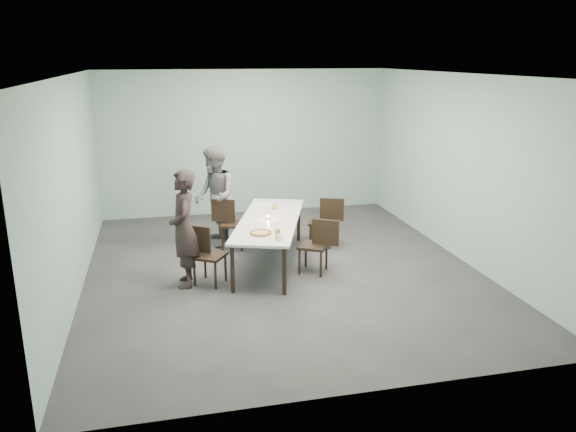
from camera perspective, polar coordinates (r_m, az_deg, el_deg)
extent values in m
plane|color=#333335|center=(8.95, -0.64, -5.41)|extent=(7.00, 7.00, 0.00)
cube|color=#92B8B2|center=(11.90, -4.34, 7.43)|extent=(6.00, 0.02, 3.00)
cube|color=#92B8B2|center=(5.27, 7.58, -3.71)|extent=(6.00, 0.02, 3.00)
cube|color=#92B8B2|center=(8.41, -21.08, 2.80)|extent=(0.02, 7.00, 3.00)
cube|color=#92B8B2|center=(9.60, 17.15, 4.70)|extent=(0.02, 7.00, 3.00)
cube|color=white|center=(8.33, -0.71, 14.17)|extent=(6.00, 7.00, 0.02)
cube|color=white|center=(8.96, -1.90, -0.44)|extent=(1.69, 2.75, 0.04)
cylinder|color=black|center=(8.01, -5.67, -5.40)|extent=(0.06, 0.06, 0.71)
cylinder|color=black|center=(10.28, -3.03, -0.47)|extent=(0.06, 0.06, 0.71)
cylinder|color=black|center=(7.90, -0.37, -5.62)|extent=(0.06, 0.06, 0.71)
cylinder|color=black|center=(10.20, 1.08, -0.59)|extent=(0.06, 0.06, 0.71)
cube|color=black|center=(8.34, -7.97, -4.03)|extent=(0.58, 0.58, 0.04)
cube|color=black|center=(8.35, -9.19, -2.33)|extent=(0.38, 0.26, 0.40)
cylinder|color=black|center=(8.36, -9.48, -5.71)|extent=(0.04, 0.04, 0.41)
cylinder|color=black|center=(8.64, -8.41, -4.94)|extent=(0.04, 0.04, 0.41)
cylinder|color=black|center=(8.21, -7.37, -6.03)|extent=(0.04, 0.04, 0.41)
cylinder|color=black|center=(8.49, -6.36, -5.23)|extent=(0.04, 0.04, 0.41)
cube|color=black|center=(9.83, -5.50, -0.84)|extent=(0.55, 0.55, 0.04)
cube|color=black|center=(9.81, -6.61, 0.56)|extent=(0.40, 0.20, 0.40)
cylinder|color=black|center=(9.79, -6.67, -2.34)|extent=(0.04, 0.04, 0.41)
cylinder|color=black|center=(10.10, -6.16, -1.74)|extent=(0.04, 0.04, 0.41)
cylinder|color=black|center=(9.70, -4.74, -2.44)|extent=(0.04, 0.04, 0.41)
cylinder|color=black|center=(10.02, -4.28, -1.84)|extent=(0.04, 0.04, 0.41)
cube|color=black|center=(8.70, 2.59, -3.05)|extent=(0.58, 0.58, 0.04)
cube|color=black|center=(8.57, 3.83, -1.66)|extent=(0.38, 0.25, 0.40)
cylinder|color=black|center=(8.88, 3.93, -4.19)|extent=(0.04, 0.04, 0.41)
cylinder|color=black|center=(8.58, 3.35, -4.93)|extent=(0.04, 0.04, 0.41)
cylinder|color=black|center=(8.97, 1.82, -3.96)|extent=(0.04, 0.04, 0.41)
cylinder|color=black|center=(8.66, 1.17, -4.69)|extent=(0.04, 0.04, 0.41)
cube|color=black|center=(9.93, 3.36, -0.63)|extent=(0.54, 0.54, 0.04)
cube|color=black|center=(9.85, 4.48, 0.67)|extent=(0.41, 0.19, 0.40)
cylinder|color=black|center=(10.14, 4.37, -1.61)|extent=(0.04, 0.04, 0.41)
cylinder|color=black|center=(9.82, 4.25, -2.21)|extent=(0.04, 0.04, 0.41)
cylinder|color=black|center=(10.17, 2.46, -1.53)|extent=(0.04, 0.04, 0.41)
cylinder|color=black|center=(9.84, 2.27, -2.13)|extent=(0.04, 0.04, 0.41)
imported|color=black|center=(8.21, -10.53, -1.28)|extent=(0.43, 0.64, 1.73)
imported|color=slate|center=(9.92, -7.46, 1.97)|extent=(0.74, 0.92, 1.77)
cylinder|color=white|center=(8.21, -2.80, -1.82)|extent=(0.34, 0.34, 0.01)
cylinder|color=#F0DD88|center=(8.20, -2.80, -1.73)|extent=(0.30, 0.30, 0.01)
torus|color=brown|center=(8.20, -2.80, -1.70)|extent=(0.32, 0.32, 0.03)
cylinder|color=white|center=(8.37, -1.31, -1.45)|extent=(0.18, 0.18, 0.01)
cylinder|color=gold|center=(7.97, -1.04, -1.84)|extent=(0.08, 0.08, 0.15)
cylinder|color=silver|center=(7.90, -0.86, -2.22)|extent=(0.08, 0.08, 0.09)
cylinder|color=silver|center=(8.97, -2.04, -0.18)|extent=(0.06, 0.06, 0.03)
cylinder|color=orange|center=(8.96, -2.04, -0.03)|extent=(0.04, 0.04, 0.01)
cylinder|color=gold|center=(9.52, -1.39, 0.92)|extent=(0.07, 0.07, 0.08)
cube|color=silver|center=(9.82, -2.55, 1.16)|extent=(0.35, 0.31, 0.01)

